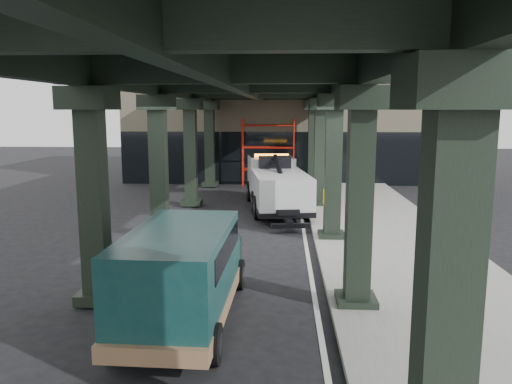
% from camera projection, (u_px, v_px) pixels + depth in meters
% --- Properties ---
extents(ground, '(90.00, 90.00, 0.00)m').
position_uv_depth(ground, '(253.00, 256.00, 15.52)').
color(ground, black).
rests_on(ground, ground).
extents(sidewalk, '(5.00, 40.00, 0.15)m').
position_uv_depth(sidewalk, '(386.00, 239.00, 17.23)').
color(sidewalk, gray).
rests_on(sidewalk, ground).
extents(lane_stripe, '(0.12, 38.00, 0.01)m').
position_uv_depth(lane_stripe, '(305.00, 240.00, 17.39)').
color(lane_stripe, silver).
rests_on(lane_stripe, ground).
extents(viaduct, '(7.40, 32.00, 6.40)m').
position_uv_depth(viaduct, '(245.00, 81.00, 16.62)').
color(viaduct, black).
rests_on(viaduct, ground).
extents(building, '(22.00, 10.00, 8.00)m').
position_uv_depth(building, '(300.00, 117.00, 34.46)').
color(building, '#C6B793').
rests_on(building, ground).
extents(scaffolding, '(3.08, 0.88, 4.00)m').
position_uv_depth(scaffolding, '(268.00, 151.00, 29.60)').
color(scaffolding, red).
rests_on(scaffolding, ground).
extents(tow_truck, '(3.13, 7.88, 2.52)m').
position_uv_depth(tow_truck, '(276.00, 183.00, 22.64)').
color(tow_truck, black).
rests_on(tow_truck, ground).
extents(towed_van, '(2.23, 5.27, 2.11)m').
position_uv_depth(towed_van, '(183.00, 272.00, 10.45)').
color(towed_van, '#103938').
rests_on(towed_van, ground).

